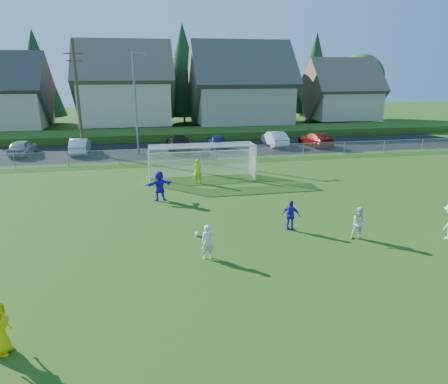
# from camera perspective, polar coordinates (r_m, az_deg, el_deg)

# --- Properties ---
(ground) EXTENTS (160.00, 160.00, 0.00)m
(ground) POSITION_cam_1_polar(r_m,az_deg,el_deg) (13.93, 6.63, -15.06)
(ground) COLOR #193D0C
(ground) RESTS_ON ground
(asphalt_lot) EXTENTS (60.00, 60.00, 0.00)m
(asphalt_lot) POSITION_cam_1_polar(r_m,az_deg,el_deg) (39.58, -5.52, 6.13)
(asphalt_lot) COLOR black
(asphalt_lot) RESTS_ON ground
(grass_embankment) EXTENTS (70.00, 6.00, 0.80)m
(grass_embankment) POSITION_cam_1_polar(r_m,az_deg,el_deg) (46.88, -6.49, 8.27)
(grass_embankment) COLOR #1E420F
(grass_embankment) RESTS_ON ground
(soccer_ball) EXTENTS (0.22, 0.22, 0.22)m
(soccer_ball) POSITION_cam_1_polar(r_m,az_deg,el_deg) (18.63, -3.85, -6.00)
(soccer_ball) COLOR white
(soccer_ball) RESTS_ON ground
(player_white_a) EXTENTS (0.53, 0.36, 1.43)m
(player_white_a) POSITION_cam_1_polar(r_m,az_deg,el_deg) (16.27, -2.34, -7.17)
(player_white_a) COLOR silver
(player_white_a) RESTS_ON ground
(player_white_b) EXTENTS (0.89, 0.79, 1.52)m
(player_white_b) POSITION_cam_1_polar(r_m,az_deg,el_deg) (19.03, 18.82, -4.30)
(player_white_b) COLOR silver
(player_white_b) RESTS_ON ground
(player_blue_a) EXTENTS (0.93, 0.75, 1.48)m
(player_blue_a) POSITION_cam_1_polar(r_m,az_deg,el_deg) (19.37, 9.53, -3.29)
(player_blue_a) COLOR #2B14BC
(player_blue_a) RESTS_ON ground
(player_blue_b) EXTENTS (1.74, 0.88, 1.79)m
(player_blue_b) POSITION_cam_1_polar(r_m,az_deg,el_deg) (23.74, -9.21, 0.90)
(player_blue_b) COLOR #2B14BC
(player_blue_b) RESTS_ON ground
(goalkeeper) EXTENTS (0.70, 0.54, 1.71)m
(goalkeeper) POSITION_cam_1_polar(r_m,az_deg,el_deg) (27.14, -3.80, 3.01)
(goalkeeper) COLOR #C4D619
(goalkeeper) RESTS_ON ground
(car_a) EXTENTS (1.85, 4.24, 1.42)m
(car_a) POSITION_cam_1_polar(r_m,az_deg,el_deg) (40.78, -26.87, 5.71)
(car_a) COLOR #9EA0A6
(car_a) RESTS_ON ground
(car_b) EXTENTS (1.62, 4.36, 1.43)m
(car_b) POSITION_cam_1_polar(r_m,az_deg,el_deg) (39.44, -19.88, 6.21)
(car_b) COLOR silver
(car_b) RESTS_ON ground
(car_d) EXTENTS (2.19, 5.24, 1.51)m
(car_d) POSITION_cam_1_polar(r_m,az_deg,el_deg) (38.63, -6.53, 6.96)
(car_d) COLOR black
(car_d) RESTS_ON ground
(car_e) EXTENTS (1.69, 4.11, 1.39)m
(car_e) POSITION_cam_1_polar(r_m,az_deg,el_deg) (39.83, -1.06, 7.28)
(car_e) COLOR navy
(car_e) RESTS_ON ground
(car_f) EXTENTS (1.64, 4.53, 1.49)m
(car_f) POSITION_cam_1_polar(r_m,az_deg,el_deg) (41.33, 7.26, 7.57)
(car_f) COLOR silver
(car_f) RESTS_ON ground
(car_g) EXTENTS (2.48, 4.97, 1.39)m
(car_g) POSITION_cam_1_polar(r_m,az_deg,el_deg) (42.00, 12.93, 7.35)
(car_g) COLOR maroon
(car_g) RESTS_ON ground
(soccer_goal) EXTENTS (7.42, 1.90, 2.50)m
(soccer_goal) POSITION_cam_1_polar(r_m,az_deg,el_deg) (28.11, -3.20, 5.13)
(soccer_goal) COLOR white
(soccer_goal) RESTS_ON ground
(chainlink_fence) EXTENTS (52.06, 0.06, 1.20)m
(chainlink_fence) POSITION_cam_1_polar(r_m,az_deg,el_deg) (34.09, -4.59, 5.47)
(chainlink_fence) COLOR gray
(chainlink_fence) RESTS_ON ground
(streetlight) EXTENTS (1.38, 0.18, 9.00)m
(streetlight) POSITION_cam_1_polar(r_m,az_deg,el_deg) (37.30, -12.47, 12.66)
(streetlight) COLOR slate
(streetlight) RESTS_ON ground
(utility_pole) EXTENTS (1.60, 0.26, 10.00)m
(utility_pole) POSITION_cam_1_polar(r_m,az_deg,el_deg) (38.69, -20.15, 12.64)
(utility_pole) COLOR #473321
(utility_pole) RESTS_ON ground
(houses_row) EXTENTS (53.90, 11.45, 13.27)m
(houses_row) POSITION_cam_1_polar(r_m,az_deg,el_deg) (53.98, -5.28, 16.81)
(houses_row) COLOR tan
(houses_row) RESTS_ON ground
(tree_row) EXTENTS (65.98, 12.36, 13.80)m
(tree_row) POSITION_cam_1_polar(r_m,az_deg,el_deg) (60.14, -6.85, 16.36)
(tree_row) COLOR #382616
(tree_row) RESTS_ON ground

